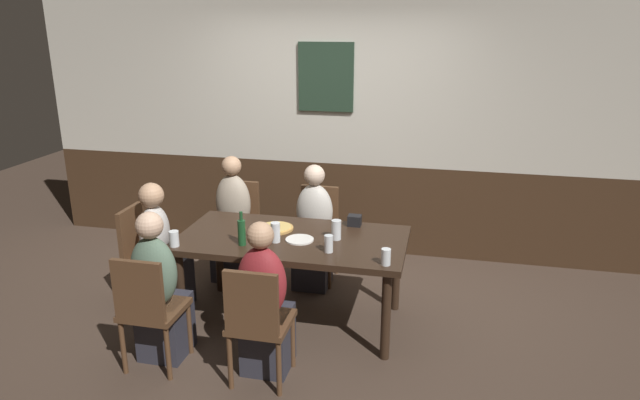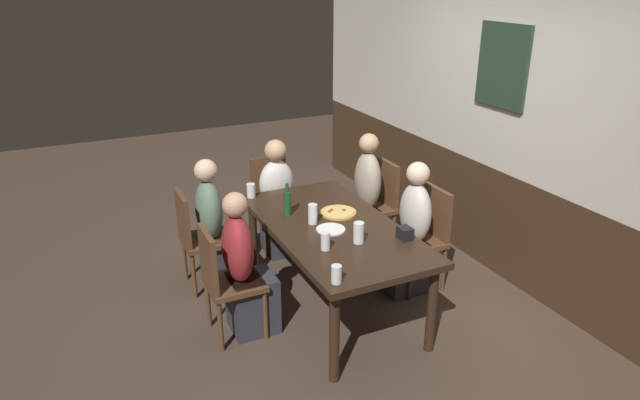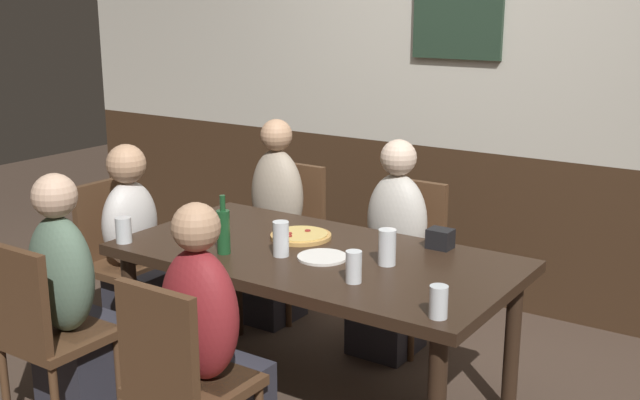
{
  "view_description": "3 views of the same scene",
  "coord_description": "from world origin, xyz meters",
  "px_view_note": "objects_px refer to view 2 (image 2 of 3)",
  "views": [
    {
      "loc": [
        1.14,
        -4.04,
        2.39
      ],
      "look_at": [
        0.21,
        0.06,
        1.04
      ],
      "focal_mm": 31.9,
      "sensor_mm": 36.0,
      "label": 1
    },
    {
      "loc": [
        3.52,
        -1.78,
        2.55
      ],
      "look_at": [
        -0.21,
        -0.01,
        0.87
      ],
      "focal_mm": 31.6,
      "sensor_mm": 36.0,
      "label": 2
    },
    {
      "loc": [
        1.9,
        -2.77,
        1.85
      ],
      "look_at": [
        0.09,
        -0.09,
        1.01
      ],
      "focal_mm": 44.16,
      "sensor_mm": 36.0,
      "label": 3
    }
  ],
  "objects_px": {
    "chair_left_near": "(197,235)",
    "person_mid_near": "(246,275)",
    "pint_glass_stout": "(313,215)",
    "chair_head_west": "(273,197)",
    "person_left_near": "(216,233)",
    "condiment_caddy": "(405,233)",
    "chair_left_far": "(377,201)",
    "dining_table": "(333,234)",
    "pint_glass_amber": "(359,234)",
    "beer_bottle_green": "(287,203)",
    "plate_white_large": "(331,229)",
    "chair_mid_far": "(425,233)",
    "tumbler_water": "(251,191)",
    "chair_mid_near": "(224,277)",
    "beer_glass_tall": "(325,242)",
    "person_left_far": "(363,203)",
    "pizza": "(338,212)",
    "person_mid_far": "(409,238)",
    "tumbler_short": "(336,275)",
    "person_head_west": "(279,205)"
  },
  "relations": [
    {
      "from": "pint_glass_stout",
      "to": "tumbler_short",
      "type": "height_order",
      "value": "pint_glass_stout"
    },
    {
      "from": "chair_left_near",
      "to": "person_mid_near",
      "type": "bearing_deg",
      "value": 11.62
    },
    {
      "from": "person_left_near",
      "to": "beer_bottle_green",
      "type": "distance_m",
      "value": 0.76
    },
    {
      "from": "dining_table",
      "to": "beer_bottle_green",
      "type": "bearing_deg",
      "value": -143.98
    },
    {
      "from": "person_mid_near",
      "to": "pint_glass_amber",
      "type": "xyz_separation_m",
      "value": [
        0.35,
        0.75,
        0.33
      ]
    },
    {
      "from": "chair_mid_far",
      "to": "tumbler_water",
      "type": "xyz_separation_m",
      "value": [
        -0.82,
        -1.26,
        0.3
      ]
    },
    {
      "from": "condiment_caddy",
      "to": "person_left_near",
      "type": "bearing_deg",
      "value": -138.52
    },
    {
      "from": "beer_bottle_green",
      "to": "chair_mid_far",
      "type": "bearing_deg",
      "value": 73.58
    },
    {
      "from": "condiment_caddy",
      "to": "pizza",
      "type": "bearing_deg",
      "value": -159.71
    },
    {
      "from": "person_left_far",
      "to": "person_mid_near",
      "type": "height_order",
      "value": "person_left_far"
    },
    {
      "from": "person_mid_near",
      "to": "condiment_caddy",
      "type": "relative_size",
      "value": 10.33
    },
    {
      "from": "plate_white_large",
      "to": "pint_glass_stout",
      "type": "bearing_deg",
      "value": -157.79
    },
    {
      "from": "chair_left_far",
      "to": "dining_table",
      "type": "bearing_deg",
      "value": -48.04
    },
    {
      "from": "chair_mid_far",
      "to": "person_left_near",
      "type": "xyz_separation_m",
      "value": [
        -0.79,
        -1.6,
        -0.01
      ]
    },
    {
      "from": "chair_left_far",
      "to": "beer_glass_tall",
      "type": "xyz_separation_m",
      "value": [
        1.14,
        -1.11,
        0.3
      ]
    },
    {
      "from": "beer_bottle_green",
      "to": "plate_white_large",
      "type": "bearing_deg",
      "value": 24.67
    },
    {
      "from": "person_mid_near",
      "to": "chair_mid_far",
      "type": "bearing_deg",
      "value": 90.0
    },
    {
      "from": "beer_glass_tall",
      "to": "chair_mid_far",
      "type": "bearing_deg",
      "value": 107.17
    },
    {
      "from": "person_mid_far",
      "to": "beer_bottle_green",
      "type": "bearing_deg",
      "value": -109.02
    },
    {
      "from": "chair_left_far",
      "to": "plate_white_large",
      "type": "bearing_deg",
      "value": -47.18
    },
    {
      "from": "chair_mid_far",
      "to": "chair_left_near",
      "type": "xyz_separation_m",
      "value": [
        -0.79,
        -1.76,
        0.0
      ]
    },
    {
      "from": "person_mid_far",
      "to": "pint_glass_stout",
      "type": "relative_size",
      "value": 7.27
    },
    {
      "from": "pizza",
      "to": "beer_bottle_green",
      "type": "distance_m",
      "value": 0.42
    },
    {
      "from": "person_mid_far",
      "to": "pint_glass_stout",
      "type": "bearing_deg",
      "value": -96.67
    },
    {
      "from": "person_mid_near",
      "to": "beer_bottle_green",
      "type": "xyz_separation_m",
      "value": [
        -0.33,
        0.48,
        0.37
      ]
    },
    {
      "from": "chair_mid_far",
      "to": "beer_glass_tall",
      "type": "bearing_deg",
      "value": -72.83
    },
    {
      "from": "chair_mid_near",
      "to": "beer_bottle_green",
      "type": "relative_size",
      "value": 3.28
    },
    {
      "from": "chair_head_west",
      "to": "pizza",
      "type": "height_order",
      "value": "chair_head_west"
    },
    {
      "from": "chair_mid_far",
      "to": "condiment_caddy",
      "type": "height_order",
      "value": "chair_mid_far"
    },
    {
      "from": "person_mid_near",
      "to": "condiment_caddy",
      "type": "height_order",
      "value": "person_mid_near"
    },
    {
      "from": "chair_mid_far",
      "to": "pint_glass_amber",
      "type": "relative_size",
      "value": 5.63
    },
    {
      "from": "beer_bottle_green",
      "to": "plate_white_large",
      "type": "xyz_separation_m",
      "value": [
        0.41,
        0.19,
        -0.1
      ]
    },
    {
      "from": "chair_mid_near",
      "to": "person_left_near",
      "type": "relative_size",
      "value": 0.77
    },
    {
      "from": "person_left_far",
      "to": "beer_glass_tall",
      "type": "height_order",
      "value": "person_left_far"
    },
    {
      "from": "chair_left_near",
      "to": "pint_glass_stout",
      "type": "bearing_deg",
      "value": 47.47
    },
    {
      "from": "person_mid_far",
      "to": "person_left_near",
      "type": "relative_size",
      "value": 1.0
    },
    {
      "from": "chair_head_west",
      "to": "condiment_caddy",
      "type": "relative_size",
      "value": 8.0
    },
    {
      "from": "chair_head_west",
      "to": "condiment_caddy",
      "type": "xyz_separation_m",
      "value": [
        1.75,
        0.37,
        0.29
      ]
    },
    {
      "from": "chair_mid_near",
      "to": "pint_glass_stout",
      "type": "relative_size",
      "value": 5.61
    },
    {
      "from": "person_left_near",
      "to": "chair_mid_far",
      "type": "bearing_deg",
      "value": 63.65
    },
    {
      "from": "tumbler_water",
      "to": "plate_white_large",
      "type": "distance_m",
      "value": 0.96
    },
    {
      "from": "chair_head_west",
      "to": "chair_mid_far",
      "type": "bearing_deg",
      "value": 33.8
    },
    {
      "from": "beer_glass_tall",
      "to": "pizza",
      "type": "bearing_deg",
      "value": 144.67
    },
    {
      "from": "chair_left_near",
      "to": "pint_glass_amber",
      "type": "height_order",
      "value": "pint_glass_amber"
    },
    {
      "from": "chair_head_west",
      "to": "person_mid_near",
      "type": "height_order",
      "value": "person_mid_near"
    },
    {
      "from": "person_mid_far",
      "to": "pint_glass_amber",
      "type": "bearing_deg",
      "value": -63.05
    },
    {
      "from": "person_mid_near",
      "to": "pint_glass_amber",
      "type": "bearing_deg",
      "value": 65.12
    },
    {
      "from": "chair_head_west",
      "to": "person_left_near",
      "type": "bearing_deg",
      "value": -53.91
    },
    {
      "from": "person_head_west",
      "to": "pizza",
      "type": "distance_m",
      "value": 1.02
    },
    {
      "from": "pint_glass_amber",
      "to": "pizza",
      "type": "bearing_deg",
      "value": 168.48
    }
  ]
}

